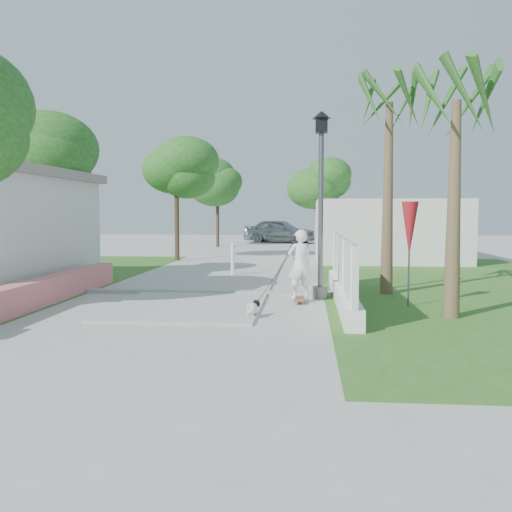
# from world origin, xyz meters

# --- Properties ---
(ground) EXTENTS (90.00, 90.00, 0.00)m
(ground) POSITION_xyz_m (0.00, 0.00, 0.00)
(ground) COLOR #B7B7B2
(ground) RESTS_ON ground
(path_strip) EXTENTS (3.20, 36.00, 0.06)m
(path_strip) POSITION_xyz_m (0.00, 20.00, 0.03)
(path_strip) COLOR #B7B7B2
(path_strip) RESTS_ON ground
(curb) EXTENTS (6.50, 0.25, 0.10)m
(curb) POSITION_xyz_m (0.00, 6.00, 0.05)
(curb) COLOR #999993
(curb) RESTS_ON ground
(grass_right) EXTENTS (8.00, 20.00, 0.01)m
(grass_right) POSITION_xyz_m (7.00, 8.00, 0.01)
(grass_right) COLOR #2B6B21
(grass_right) RESTS_ON ground
(pink_wall) EXTENTS (0.45, 8.20, 0.80)m
(pink_wall) POSITION_xyz_m (-3.30, 3.55, 0.31)
(pink_wall) COLOR #E47875
(pink_wall) RESTS_ON ground
(lattice_fence) EXTENTS (0.35, 7.00, 1.50)m
(lattice_fence) POSITION_xyz_m (3.40, 5.00, 0.54)
(lattice_fence) COLOR white
(lattice_fence) RESTS_ON ground
(building_right) EXTENTS (6.00, 8.00, 2.60)m
(building_right) POSITION_xyz_m (6.00, 18.00, 1.30)
(building_right) COLOR silver
(building_right) RESTS_ON ground
(street_lamp) EXTENTS (0.44, 0.44, 4.44)m
(street_lamp) POSITION_xyz_m (2.90, 5.50, 2.43)
(street_lamp) COLOR #59595E
(street_lamp) RESTS_ON ground
(bollard) EXTENTS (0.14, 0.14, 1.09)m
(bollard) POSITION_xyz_m (0.20, 10.00, 0.58)
(bollard) COLOR white
(bollard) RESTS_ON ground
(patio_umbrella) EXTENTS (0.36, 0.36, 2.30)m
(patio_umbrella) POSITION_xyz_m (4.80, 4.50, 1.69)
(patio_umbrella) COLOR #59595E
(patio_umbrella) RESTS_ON ground
(tree_left_mid) EXTENTS (3.20, 3.20, 4.85)m
(tree_left_mid) POSITION_xyz_m (-5.48, 8.48, 3.50)
(tree_left_mid) COLOR #4C3826
(tree_left_mid) RESTS_ON ground
(tree_path_left) EXTENTS (3.40, 3.40, 5.23)m
(tree_path_left) POSITION_xyz_m (-2.98, 15.98, 3.82)
(tree_path_left) COLOR #4C3826
(tree_path_left) RESTS_ON ground
(tree_path_right) EXTENTS (3.00, 3.00, 4.79)m
(tree_path_right) POSITION_xyz_m (3.22, 19.98, 3.49)
(tree_path_right) COLOR #4C3826
(tree_path_right) RESTS_ON ground
(tree_path_far) EXTENTS (3.20, 3.20, 5.17)m
(tree_path_far) POSITION_xyz_m (-2.78, 25.98, 3.82)
(tree_path_far) COLOR #4C3826
(tree_path_far) RESTS_ON ground
(palm_far) EXTENTS (1.80, 1.80, 5.30)m
(palm_far) POSITION_xyz_m (4.60, 6.50, 4.48)
(palm_far) COLOR brown
(palm_far) RESTS_ON ground
(palm_near) EXTENTS (1.80, 1.80, 4.70)m
(palm_near) POSITION_xyz_m (5.40, 3.20, 3.95)
(palm_near) COLOR brown
(palm_near) RESTS_ON ground
(skateboarder) EXTENTS (1.24, 2.25, 1.67)m
(skateboarder) POSITION_xyz_m (1.99, 4.19, 0.73)
(skateboarder) COLOR brown
(skateboarder) RESTS_ON ground
(dog) EXTENTS (0.35, 0.49, 0.35)m
(dog) POSITION_xyz_m (1.53, 2.89, 0.19)
(dog) COLOR silver
(dog) RESTS_ON ground
(parked_car) EXTENTS (5.16, 3.00, 1.65)m
(parked_car) POSITION_xyz_m (0.76, 30.52, 0.83)
(parked_car) COLOR #B3B6BB
(parked_car) RESTS_ON ground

